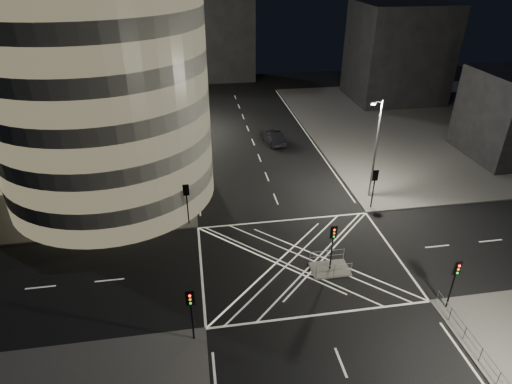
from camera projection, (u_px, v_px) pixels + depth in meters
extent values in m
plane|color=black|center=(300.00, 261.00, 34.73)|extent=(120.00, 120.00, 0.00)
cube|color=#595754|center=(24.00, 150.00, 53.88)|extent=(42.00, 42.00, 0.15)
cube|color=#595754|center=(448.00, 124.00, 61.91)|extent=(42.00, 42.00, 0.15)
cube|color=slate|center=(330.00, 269.00, 33.68)|extent=(3.00, 2.00, 0.15)
cylinder|color=gray|center=(95.00, 70.00, 38.31)|extent=(20.00, 20.00, 25.00)
cube|color=gray|center=(13.00, 51.00, 45.52)|extent=(20.00, 18.00, 25.00)
cube|color=gray|center=(86.00, 36.00, 62.28)|extent=(24.00, 16.00, 22.00)
cube|color=black|center=(398.00, 52.00, 68.94)|extent=(14.00, 12.00, 15.00)
cube|color=black|center=(205.00, 30.00, 79.58)|extent=(18.00, 8.00, 18.00)
cylinder|color=black|center=(169.00, 199.00, 40.24)|extent=(0.32, 0.32, 2.82)
ellipsoid|color=black|center=(166.00, 174.00, 38.95)|extent=(4.42, 4.42, 5.08)
cylinder|color=black|center=(170.00, 167.00, 45.17)|extent=(0.32, 0.32, 3.74)
ellipsoid|color=black|center=(167.00, 140.00, 43.67)|extent=(4.25, 4.25, 4.89)
cylinder|color=black|center=(170.00, 146.00, 50.40)|extent=(0.32, 0.32, 3.45)
ellipsoid|color=black|center=(168.00, 123.00, 49.01)|extent=(3.93, 3.93, 4.52)
cylinder|color=black|center=(171.00, 128.00, 55.57)|extent=(0.32, 0.32, 3.36)
ellipsoid|color=black|center=(169.00, 106.00, 54.08)|extent=(4.88, 4.88, 5.62)
cylinder|color=black|center=(172.00, 114.00, 60.81)|extent=(0.32, 0.32, 3.04)
ellipsoid|color=black|center=(170.00, 97.00, 59.60)|extent=(3.43, 3.43, 3.95)
cylinder|color=black|center=(188.00, 209.00, 38.54)|extent=(0.12, 0.12, 3.00)
cube|color=black|center=(186.00, 190.00, 37.58)|extent=(0.28, 0.22, 0.90)
cube|color=black|center=(186.00, 190.00, 37.58)|extent=(0.55, 0.04, 1.10)
cylinder|color=black|center=(192.00, 321.00, 26.86)|extent=(0.12, 0.12, 3.00)
cube|color=black|center=(190.00, 298.00, 25.90)|extent=(0.28, 0.22, 0.90)
cube|color=black|center=(190.00, 298.00, 25.90)|extent=(0.55, 0.04, 1.10)
cylinder|color=black|center=(373.00, 194.00, 40.98)|extent=(0.12, 0.12, 3.00)
cube|color=black|center=(375.00, 175.00, 40.02)|extent=(0.28, 0.22, 0.90)
cube|color=black|center=(375.00, 175.00, 40.02)|extent=(0.55, 0.04, 1.10)
cylinder|color=black|center=(451.00, 290.00, 29.30)|extent=(0.12, 0.12, 3.00)
cube|color=black|center=(457.00, 268.00, 28.34)|extent=(0.28, 0.22, 0.90)
cube|color=black|center=(457.00, 268.00, 28.34)|extent=(0.55, 0.04, 1.10)
cylinder|color=black|center=(331.00, 253.00, 32.91)|extent=(0.12, 0.12, 3.00)
cube|color=black|center=(334.00, 232.00, 31.95)|extent=(0.28, 0.22, 0.90)
cube|color=black|center=(334.00, 232.00, 31.95)|extent=(0.55, 0.04, 1.10)
cylinder|color=slate|center=(176.00, 151.00, 41.19)|extent=(0.20, 0.20, 10.00)
cylinder|color=slate|center=(176.00, 101.00, 38.86)|extent=(0.90, 0.10, 0.10)
cube|color=slate|center=(182.00, 102.00, 38.98)|extent=(0.50, 0.25, 0.18)
cube|color=white|center=(182.00, 103.00, 39.03)|extent=(0.42, 0.20, 0.05)
cylinder|color=slate|center=(177.00, 96.00, 56.66)|extent=(0.20, 0.20, 10.00)
cylinder|color=slate|center=(177.00, 59.00, 54.33)|extent=(0.90, 0.10, 0.10)
cube|color=slate|center=(180.00, 59.00, 54.44)|extent=(0.50, 0.25, 0.18)
cube|color=white|center=(180.00, 60.00, 54.50)|extent=(0.42, 0.20, 0.05)
cylinder|color=slate|center=(375.00, 150.00, 41.25)|extent=(0.20, 0.20, 10.00)
cylinder|color=slate|center=(378.00, 102.00, 38.79)|extent=(0.90, 0.10, 0.10)
cube|color=slate|center=(373.00, 103.00, 38.78)|extent=(0.50, 0.25, 0.18)
cube|color=white|center=(373.00, 104.00, 38.84)|extent=(0.42, 0.20, 0.05)
cube|color=slate|center=(489.00, 366.00, 25.10)|extent=(0.06, 11.70, 1.10)
cube|color=slate|center=(334.00, 270.00, 32.60)|extent=(2.80, 0.06, 1.10)
cube|color=slate|center=(327.00, 256.00, 34.15)|extent=(2.80, 0.06, 1.10)
imported|color=black|center=(273.00, 137.00, 55.44)|extent=(2.71, 5.31, 1.67)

